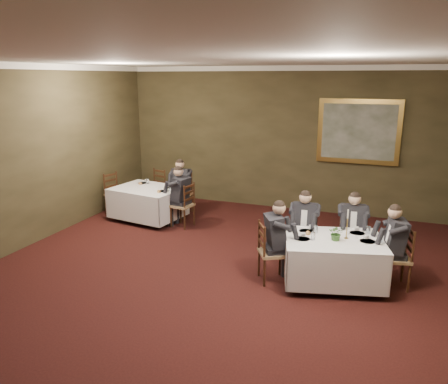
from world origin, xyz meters
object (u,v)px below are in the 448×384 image
Objects in this scene: chair_sec_endleft at (117,202)px; painting at (359,132)px; diner_main_backleft at (304,236)px; diner_sec_backright at (182,193)px; chair_main_endright at (395,270)px; table_main at (333,257)px; chair_main_backleft at (303,247)px; chair_main_backright at (350,249)px; diner_sec_endright at (182,204)px; chair_sec_endright at (183,214)px; diner_main_endright at (396,256)px; table_second at (148,201)px; chair_main_endleft at (272,264)px; diner_main_backright at (351,237)px; candlestick at (347,228)px; chair_sec_backleft at (155,198)px; chair_sec_backright at (182,202)px; centerpiece at (337,232)px; diner_main_endleft at (273,251)px.

painting is (5.41, 1.85, 1.74)m from chair_sec_endleft.
diner_main_backleft is 1.00× the size of diner_sec_backright.
table_main is at bearing 91.50° from chair_main_endright.
diner_sec_backright is (-3.32, 1.86, 0.23)m from chair_main_backleft.
chair_main_backright is at bearing -168.94° from diner_main_backleft.
diner_sec_endright is (-2.89, 1.01, 0.23)m from chair_main_backleft.
chair_sec_endright is (-3.68, 0.80, 0.00)m from chair_main_backright.
table_main is 1.33× the size of diner_main_endright.
diner_sec_endright is 4.36m from painting.
chair_sec_endleft is (-1.92, 0.29, -0.23)m from diner_sec_endright.
table_second is 0.99m from chair_sec_endright.
diner_sec_backright is (-2.98, 2.77, 0.23)m from chair_main_endleft.
table_second is 1.27× the size of diner_main_backright.
diner_sec_endright is at bearing 156.73° from candlestick.
chair_sec_backleft is (-4.74, 2.66, -0.17)m from table_main.
candlestick is (4.91, -2.56, 0.66)m from chair_sec_backleft.
chair_sec_backright is at bearing -33.78° from diner_main_backleft.
chair_main_endright is at bearing 131.28° from chair_main_backright.
table_second is at bearing -149.74° from chair_main_endleft.
chair_sec_backleft is at bearing -156.73° from chair_main_endleft.
diner_main_endright is 5.37m from chair_sec_backright.
chair_sec_backleft is (-5.67, 2.42, -0.23)m from diner_main_endright.
diner_main_backright is at bearing 94.45° from chair_sec_endleft.
diner_main_backright is at bearing 175.92° from chair_sec_backleft.
chair_main_backright is 1.00× the size of chair_main_endright.
table_second is 0.91m from chair_sec_backleft.
chair_main_backleft is (3.85, -1.15, -0.17)m from table_second.
painting reaches higher than chair_sec_endright.
centerpiece is at bearing -134.28° from candlestick.
diner_sec_endright is 5.10× the size of centerpiece.
table_second is 4.95m from candlestick.
painting is at bearing 92.63° from candlestick.
diner_main_endleft reaches higher than chair_sec_endright.
diner_sec_endright is (0.43, -0.87, 0.23)m from chair_sec_backright.
diner_sec_backright is at bearing -30.42° from chair_main_backright.
candlestick is (1.11, 0.34, 0.66)m from chair_main_endleft.
chair_main_endleft is at bearing -30.42° from table_second.
chair_sec_backright is at bearing 51.79° from chair_main_endright.
painting reaches higher than chair_sec_backleft.
table_main is 0.91m from chair_main_backright.
chair_sec_endleft is (-1.93, 0.29, 0.00)m from chair_sec_endright.
chair_main_backleft is at bearing 90.49° from chair_sec_endleft.
diner_sec_endright reaches higher than chair_sec_endleft.
chair_main_endleft is 4.98m from chair_sec_endleft.
diner_main_backright is at bearing -169.74° from diner_main_backleft.
painting reaches higher than table_second.
diner_sec_backright reaches higher than chair_sec_backleft.
diner_main_backleft is 2.74× the size of candlestick.
diner_sec_endright is at bearing 111.52° from chair_sec_backright.
diner_main_backright is at bearing 90.00° from chair_main_backright.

